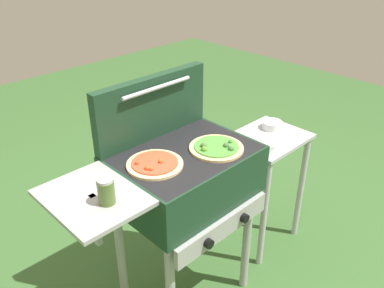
{
  "coord_description": "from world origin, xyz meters",
  "views": [
    {
      "loc": [
        -1.08,
        -1.16,
        1.81
      ],
      "look_at": [
        0.05,
        0.0,
        0.92
      ],
      "focal_mm": 37.95,
      "sensor_mm": 36.0,
      "label": 1
    }
  ],
  "objects_px": {
    "topping_bowl_near": "(272,125)",
    "sauce_jar": "(106,191)",
    "pizza_veggie": "(216,148)",
    "grill": "(183,180)",
    "pizza_pepperoni": "(154,164)",
    "prep_table": "(265,167)",
    "topping_bowl_far": "(266,147)"
  },
  "relations": [
    {
      "from": "grill",
      "to": "topping_bowl_near",
      "type": "bearing_deg",
      "value": 3.81
    },
    {
      "from": "sauce_jar",
      "to": "topping_bowl_far",
      "type": "bearing_deg",
      "value": -0.58
    },
    {
      "from": "sauce_jar",
      "to": "prep_table",
      "type": "distance_m",
      "value": 1.2
    },
    {
      "from": "pizza_pepperoni",
      "to": "sauce_jar",
      "type": "relative_size",
      "value": 2.33
    },
    {
      "from": "topping_bowl_near",
      "to": "topping_bowl_far",
      "type": "distance_m",
      "value": 0.27
    },
    {
      "from": "pizza_veggie",
      "to": "sauce_jar",
      "type": "distance_m",
      "value": 0.58
    },
    {
      "from": "pizza_pepperoni",
      "to": "topping_bowl_near",
      "type": "relative_size",
      "value": 2.05
    },
    {
      "from": "pizza_veggie",
      "to": "topping_bowl_near",
      "type": "relative_size",
      "value": 2.1
    },
    {
      "from": "pizza_pepperoni",
      "to": "topping_bowl_near",
      "type": "bearing_deg",
      "value": 2.67
    },
    {
      "from": "pizza_pepperoni",
      "to": "topping_bowl_near",
      "type": "distance_m",
      "value": 0.94
    },
    {
      "from": "topping_bowl_near",
      "to": "sauce_jar",
      "type": "bearing_deg",
      "value": -174.19
    },
    {
      "from": "grill",
      "to": "pizza_pepperoni",
      "type": "distance_m",
      "value": 0.22
    },
    {
      "from": "pizza_veggie",
      "to": "topping_bowl_far",
      "type": "relative_size",
      "value": 2.43
    },
    {
      "from": "pizza_veggie",
      "to": "topping_bowl_near",
      "type": "xyz_separation_m",
      "value": [
        0.64,
        0.14,
        -0.15
      ]
    },
    {
      "from": "pizza_pepperoni",
      "to": "topping_bowl_near",
      "type": "xyz_separation_m",
      "value": [
        0.93,
        0.04,
        -0.15
      ]
    },
    {
      "from": "pizza_veggie",
      "to": "sauce_jar",
      "type": "height_order",
      "value": "sauce_jar"
    },
    {
      "from": "pizza_pepperoni",
      "to": "pizza_veggie",
      "type": "distance_m",
      "value": 0.31
    },
    {
      "from": "pizza_pepperoni",
      "to": "topping_bowl_far",
      "type": "relative_size",
      "value": 2.37
    },
    {
      "from": "pizza_pepperoni",
      "to": "pizza_veggie",
      "type": "height_order",
      "value": "pizza_veggie"
    },
    {
      "from": "pizza_veggie",
      "to": "prep_table",
      "type": "distance_m",
      "value": 0.67
    },
    {
      "from": "topping_bowl_near",
      "to": "prep_table",
      "type": "bearing_deg",
      "value": -154.37
    },
    {
      "from": "prep_table",
      "to": "sauce_jar",
      "type": "bearing_deg",
      "value": -176.07
    },
    {
      "from": "grill",
      "to": "sauce_jar",
      "type": "height_order",
      "value": "sauce_jar"
    },
    {
      "from": "topping_bowl_near",
      "to": "topping_bowl_far",
      "type": "bearing_deg",
      "value": -150.54
    },
    {
      "from": "grill",
      "to": "pizza_pepperoni",
      "type": "height_order",
      "value": "pizza_pepperoni"
    },
    {
      "from": "grill",
      "to": "prep_table",
      "type": "bearing_deg",
      "value": 0.37
    },
    {
      "from": "pizza_veggie",
      "to": "prep_table",
      "type": "bearing_deg",
      "value": 9.25
    },
    {
      "from": "sauce_jar",
      "to": "pizza_veggie",
      "type": "bearing_deg",
      "value": -1.07
    },
    {
      "from": "topping_bowl_near",
      "to": "pizza_veggie",
      "type": "bearing_deg",
      "value": -168.06
    },
    {
      "from": "grill",
      "to": "prep_table",
      "type": "xyz_separation_m",
      "value": [
        0.67,
        0.0,
        -0.23
      ]
    },
    {
      "from": "grill",
      "to": "prep_table",
      "type": "distance_m",
      "value": 0.71
    },
    {
      "from": "grill",
      "to": "pizza_pepperoni",
      "type": "xyz_separation_m",
      "value": [
        -0.16,
        0.01,
        0.15
      ]
    }
  ]
}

